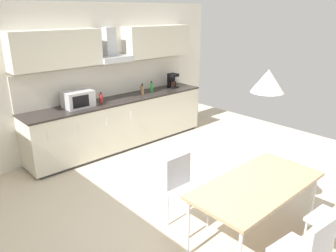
{
  "coord_description": "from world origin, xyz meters",
  "views": [
    {
      "loc": [
        -2.49,
        -2.56,
        2.49
      ],
      "look_at": [
        0.34,
        0.54,
        1.0
      ],
      "focal_mm": 35.0,
      "sensor_mm": 36.0,
      "label": 1
    }
  ],
  "objects_px": {
    "bottle_brown": "(142,90)",
    "dining_table": "(257,187)",
    "bottle_green": "(152,87)",
    "pendant_lamp": "(268,81)",
    "microwave": "(78,99)",
    "chair_near_left": "(308,251)",
    "bottle_red": "(101,98)",
    "chair_far_left": "(184,185)",
    "coffee_maker": "(172,81)"
  },
  "relations": [
    {
      "from": "bottle_brown",
      "to": "dining_table",
      "type": "height_order",
      "value": "bottle_brown"
    },
    {
      "from": "microwave",
      "to": "coffee_maker",
      "type": "bearing_deg",
      "value": 0.69
    },
    {
      "from": "chair_near_left",
      "to": "pendant_lamp",
      "type": "xyz_separation_m",
      "value": [
        0.36,
        0.76,
        1.31
      ]
    },
    {
      "from": "chair_far_left",
      "to": "pendant_lamp",
      "type": "bearing_deg",
      "value": -65.18
    },
    {
      "from": "microwave",
      "to": "bottle_red",
      "type": "distance_m",
      "value": 0.45
    },
    {
      "from": "bottle_red",
      "to": "chair_near_left",
      "type": "relative_size",
      "value": 0.21
    },
    {
      "from": "chair_far_left",
      "to": "bottle_green",
      "type": "bearing_deg",
      "value": 57.34
    },
    {
      "from": "bottle_red",
      "to": "dining_table",
      "type": "bearing_deg",
      "value": -92.1
    },
    {
      "from": "microwave",
      "to": "chair_near_left",
      "type": "distance_m",
      "value": 4.1
    },
    {
      "from": "microwave",
      "to": "bottle_green",
      "type": "height_order",
      "value": "microwave"
    },
    {
      "from": "dining_table",
      "to": "bottle_brown",
      "type": "bearing_deg",
      "value": 72.7
    },
    {
      "from": "microwave",
      "to": "chair_near_left",
      "type": "bearing_deg",
      "value": -90.48
    },
    {
      "from": "dining_table",
      "to": "chair_far_left",
      "type": "distance_m",
      "value": 0.85
    },
    {
      "from": "bottle_green",
      "to": "coffee_maker",
      "type": "bearing_deg",
      "value": -0.74
    },
    {
      "from": "bottle_brown",
      "to": "dining_table",
      "type": "xyz_separation_m",
      "value": [
        -1.02,
        -3.29,
        -0.34
      ]
    },
    {
      "from": "dining_table",
      "to": "pendant_lamp",
      "type": "height_order",
      "value": "pendant_lamp"
    },
    {
      "from": "coffee_maker",
      "to": "chair_far_left",
      "type": "height_order",
      "value": "coffee_maker"
    },
    {
      "from": "chair_far_left",
      "to": "dining_table",
      "type": "bearing_deg",
      "value": -65.18
    },
    {
      "from": "bottle_brown",
      "to": "pendant_lamp",
      "type": "bearing_deg",
      "value": -107.3
    },
    {
      "from": "bottle_green",
      "to": "chair_far_left",
      "type": "relative_size",
      "value": 0.25
    },
    {
      "from": "dining_table",
      "to": "chair_far_left",
      "type": "bearing_deg",
      "value": 114.82
    },
    {
      "from": "microwave",
      "to": "dining_table",
      "type": "height_order",
      "value": "microwave"
    },
    {
      "from": "dining_table",
      "to": "chair_near_left",
      "type": "height_order",
      "value": "chair_near_left"
    },
    {
      "from": "bottle_green",
      "to": "chair_near_left",
      "type": "height_order",
      "value": "bottle_green"
    },
    {
      "from": "microwave",
      "to": "pendant_lamp",
      "type": "relative_size",
      "value": 1.5
    },
    {
      "from": "bottle_green",
      "to": "bottle_red",
      "type": "xyz_separation_m",
      "value": [
        -1.18,
        -0.02,
        -0.01
      ]
    },
    {
      "from": "bottle_green",
      "to": "dining_table",
      "type": "xyz_separation_m",
      "value": [
        -1.3,
        -3.34,
        -0.35
      ]
    },
    {
      "from": "bottle_brown",
      "to": "chair_far_left",
      "type": "xyz_separation_m",
      "value": [
        -1.38,
        -2.53,
        -0.5
      ]
    },
    {
      "from": "bottle_green",
      "to": "pendant_lamp",
      "type": "relative_size",
      "value": 0.68
    },
    {
      "from": "bottle_green",
      "to": "dining_table",
      "type": "relative_size",
      "value": 0.14
    },
    {
      "from": "bottle_brown",
      "to": "bottle_red",
      "type": "distance_m",
      "value": 0.9
    },
    {
      "from": "bottle_red",
      "to": "dining_table",
      "type": "relative_size",
      "value": 0.12
    },
    {
      "from": "bottle_green",
      "to": "chair_near_left",
      "type": "distance_m",
      "value": 4.45
    },
    {
      "from": "coffee_maker",
      "to": "dining_table",
      "type": "relative_size",
      "value": 0.19
    },
    {
      "from": "bottle_red",
      "to": "coffee_maker",
      "type": "bearing_deg",
      "value": 0.36
    },
    {
      "from": "microwave",
      "to": "bottle_red",
      "type": "bearing_deg",
      "value": 1.98
    },
    {
      "from": "coffee_maker",
      "to": "microwave",
      "type": "bearing_deg",
      "value": -179.31
    },
    {
      "from": "chair_near_left",
      "to": "coffee_maker",
      "type": "bearing_deg",
      "value": 61.52
    },
    {
      "from": "chair_far_left",
      "to": "pendant_lamp",
      "type": "height_order",
      "value": "pendant_lamp"
    },
    {
      "from": "dining_table",
      "to": "chair_near_left",
      "type": "xyz_separation_m",
      "value": [
        -0.36,
        -0.76,
        -0.15
      ]
    },
    {
      "from": "dining_table",
      "to": "chair_far_left",
      "type": "relative_size",
      "value": 1.8
    },
    {
      "from": "bottle_brown",
      "to": "bottle_green",
      "type": "bearing_deg",
      "value": 10.46
    },
    {
      "from": "bottle_red",
      "to": "pendant_lamp",
      "type": "distance_m",
      "value": 3.42
    },
    {
      "from": "bottle_brown",
      "to": "coffee_maker",
      "type": "bearing_deg",
      "value": 2.98
    },
    {
      "from": "bottle_brown",
      "to": "dining_table",
      "type": "distance_m",
      "value": 3.46
    },
    {
      "from": "coffee_maker",
      "to": "chair_far_left",
      "type": "xyz_separation_m",
      "value": [
        -2.21,
        -2.57,
        -0.56
      ]
    },
    {
      "from": "coffee_maker",
      "to": "pendant_lamp",
      "type": "distance_m",
      "value": 3.89
    },
    {
      "from": "bottle_green",
      "to": "bottle_red",
      "type": "relative_size",
      "value": 1.17
    },
    {
      "from": "bottle_brown",
      "to": "chair_near_left",
      "type": "distance_m",
      "value": 4.31
    },
    {
      "from": "microwave",
      "to": "pendant_lamp",
      "type": "distance_m",
      "value": 3.41
    }
  ]
}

